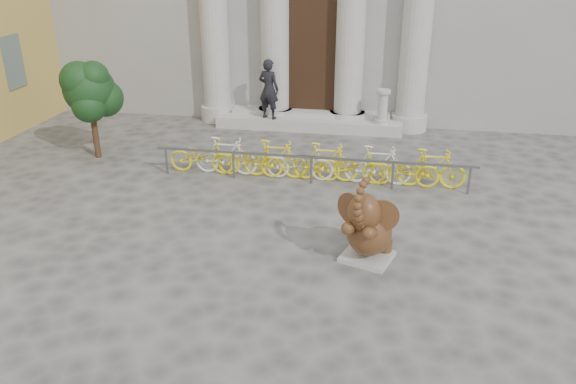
% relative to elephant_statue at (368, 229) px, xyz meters
% --- Properties ---
extents(ground, '(80.00, 80.00, 0.00)m').
position_rel_elephant_statue_xyz_m(ground, '(-2.28, -1.20, -0.65)').
color(ground, '#474442').
rests_on(ground, ground).
extents(entrance_steps, '(6.00, 1.20, 0.36)m').
position_rel_elephant_statue_xyz_m(entrance_steps, '(-2.28, 8.20, -0.47)').
color(entrance_steps, '#A8A59E').
rests_on(entrance_steps, ground).
extents(elephant_statue, '(1.19, 1.42, 1.79)m').
position_rel_elephant_statue_xyz_m(elephant_statue, '(0.00, 0.00, 0.00)').
color(elephant_statue, '#A8A59E').
rests_on(elephant_statue, ground).
extents(bike_rack, '(8.00, 0.53, 1.00)m').
position_rel_elephant_statue_xyz_m(bike_rack, '(-1.57, 3.77, -0.15)').
color(bike_rack, slate).
rests_on(bike_rack, ground).
extents(tree, '(1.57, 1.43, 2.72)m').
position_rel_elephant_statue_xyz_m(tree, '(-7.72, 4.36, 1.25)').
color(tree, '#332114').
rests_on(tree, ground).
extents(pedestrian, '(0.80, 0.64, 1.90)m').
position_rel_elephant_statue_xyz_m(pedestrian, '(-3.55, 7.85, 0.66)').
color(pedestrian, black).
rests_on(pedestrian, entrance_steps).
extents(balustrade_post, '(0.44, 0.44, 1.07)m').
position_rel_elephant_statue_xyz_m(balustrade_post, '(0.06, 7.90, 0.20)').
color(balustrade_post, '#A8A59E').
rests_on(balustrade_post, entrance_steps).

